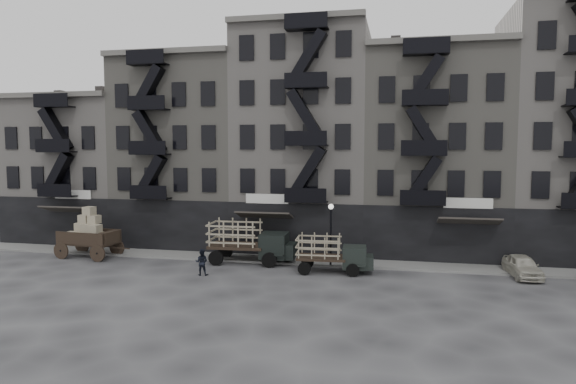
% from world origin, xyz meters
% --- Properties ---
extents(ground, '(140.00, 140.00, 0.00)m').
position_xyz_m(ground, '(0.00, 0.00, 0.00)').
color(ground, '#38383A').
rests_on(ground, ground).
extents(sidewalk, '(55.00, 2.50, 0.15)m').
position_xyz_m(sidewalk, '(0.00, 3.75, 0.07)').
color(sidewalk, slate).
rests_on(sidewalk, ground).
extents(building_west, '(10.00, 11.35, 13.20)m').
position_xyz_m(building_west, '(-20.00, 9.83, 6.00)').
color(building_west, '#A09A93').
rests_on(building_west, ground).
extents(building_midwest, '(10.00, 11.35, 16.20)m').
position_xyz_m(building_midwest, '(-10.00, 9.83, 7.50)').
color(building_midwest, gray).
rests_on(building_midwest, ground).
extents(building_center, '(10.00, 11.35, 18.20)m').
position_xyz_m(building_center, '(-0.00, 9.82, 8.50)').
color(building_center, '#A09A93').
rests_on(building_center, ground).
extents(building_mideast, '(10.00, 11.35, 16.20)m').
position_xyz_m(building_mideast, '(10.00, 9.83, 7.50)').
color(building_mideast, gray).
rests_on(building_mideast, ground).
extents(building_east, '(10.00, 11.35, 19.20)m').
position_xyz_m(building_east, '(20.00, 9.82, 9.00)').
color(building_east, '#A09A93').
rests_on(building_east, ground).
extents(lamp_post, '(0.36, 0.36, 4.28)m').
position_xyz_m(lamp_post, '(3.00, 2.60, 2.78)').
color(lamp_post, black).
rests_on(lamp_post, ground).
extents(wagon, '(4.54, 2.73, 3.67)m').
position_xyz_m(wagon, '(-14.84, 1.89, 2.10)').
color(wagon, black).
rests_on(wagon, ground).
extents(stake_truck_west, '(6.07, 2.70, 2.99)m').
position_xyz_m(stake_truck_west, '(-2.69, 2.61, 1.71)').
color(stake_truck_west, black).
rests_on(stake_truck_west, ground).
extents(stake_truck_east, '(4.97, 2.29, 2.44)m').
position_xyz_m(stake_truck_east, '(3.30, 1.07, 1.39)').
color(stake_truck_east, black).
rests_on(stake_truck_east, ground).
extents(car_east, '(2.02, 4.16, 1.37)m').
position_xyz_m(car_east, '(15.04, 2.50, 0.68)').
color(car_east, '#B8B5A5').
rests_on(car_east, ground).
extents(pedestrian_mid, '(0.89, 0.74, 1.68)m').
position_xyz_m(pedestrian_mid, '(-4.67, -1.34, 0.84)').
color(pedestrian_mid, black).
rests_on(pedestrian_mid, ground).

